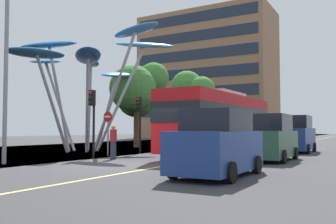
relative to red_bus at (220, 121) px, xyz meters
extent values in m
cube|color=#38383A|center=(-1.72, -7.34, -2.02)|extent=(120.00, 240.00, 0.10)
cube|color=#E0D666|center=(0.15, -7.34, -1.97)|extent=(0.16, 144.00, 0.01)
cube|color=red|center=(0.00, 0.00, -0.11)|extent=(2.77, 10.34, 3.01)
cube|color=black|center=(0.00, 0.00, 0.31)|extent=(2.80, 10.45, 0.96)
cube|color=yellow|center=(0.13, 5.08, 1.09)|extent=(1.39, 0.13, 0.36)
cube|color=#B2B2B7|center=(0.00, 0.00, 1.51)|extent=(1.98, 3.65, 0.24)
cylinder|color=black|center=(1.34, 3.15, -1.49)|extent=(0.30, 0.97, 0.96)
cylinder|color=black|center=(-1.18, 3.21, -1.49)|extent=(0.30, 0.97, 0.96)
cylinder|color=black|center=(1.19, -2.86, -1.49)|extent=(0.30, 0.97, 0.96)
cylinder|color=black|center=(-1.33, -2.80, -1.49)|extent=(0.30, 0.97, 0.96)
cylinder|color=#9EA0A5|center=(-7.10, -0.55, 1.91)|extent=(3.57, 0.27, 7.84)
ellipsoid|color=#4299E0|center=(-5.40, -0.58, 5.79)|extent=(3.35, 1.33, 0.82)
cylinder|color=#9EA0A5|center=(-7.82, 1.23, 1.82)|extent=(2.60, 2.71, 7.66)
ellipsoid|color=#4CA3E5|center=(-6.65, 2.45, 5.61)|extent=(3.90, 4.01, 0.72)
cylinder|color=#9EA0A5|center=(-9.24, 1.37, 0.83)|extent=(0.46, 2.18, 5.67)
ellipsoid|color=#4CA3E5|center=(-9.12, 2.36, 3.64)|extent=(1.65, 3.16, 1.00)
cylinder|color=#9EA0A5|center=(-10.65, 1.07, 1.35)|extent=(1.37, 1.74, 6.69)
ellipsoid|color=#4299E0|center=(-11.19, 1.80, 4.67)|extent=(2.73, 3.07, 0.69)
cylinder|color=#9EA0A5|center=(-12.01, -0.58, 1.29)|extent=(3.11, 0.29, 6.60)
ellipsoid|color=#388EDB|center=(-13.46, -0.62, 4.55)|extent=(2.95, 1.46, 0.86)
cylinder|color=#9EA0A5|center=(-10.97, -1.61, 1.65)|extent=(1.42, 1.12, 7.28)
ellipsoid|color=#2D7FD1|center=(-11.54, -2.04, 5.27)|extent=(3.93, 3.50, 0.99)
cylinder|color=#9EA0A5|center=(-9.94, -3.15, 1.08)|extent=(0.63, 2.50, 6.17)
ellipsoid|color=#4299E0|center=(-10.14, -4.29, 4.13)|extent=(2.12, 4.13, 0.82)
cylinder|color=#9EA0A5|center=(-8.29, -1.77, 1.04)|extent=(1.42, 1.50, 6.08)
ellipsoid|color=#2D7FD1|center=(-7.72, -2.38, 4.06)|extent=(3.88, 4.00, 0.64)
cylinder|color=black|center=(-5.06, -4.85, -0.21)|extent=(0.12, 0.12, 3.51)
cube|color=black|center=(-5.06, -4.99, 1.14)|extent=(0.28, 0.24, 0.80)
sphere|color=red|center=(-5.06, -5.12, 1.40)|extent=(0.18, 0.18, 0.18)
sphere|color=#3A2707|center=(-5.06, -5.12, 1.14)|extent=(0.18, 0.18, 0.18)
sphere|color=black|center=(-5.06, -5.12, 0.88)|extent=(0.18, 0.18, 0.18)
cylinder|color=black|center=(-5.22, -0.32, -0.21)|extent=(0.12, 0.12, 3.52)
cube|color=black|center=(-5.22, -0.46, 1.15)|extent=(0.28, 0.24, 0.80)
sphere|color=red|center=(-5.22, -0.59, 1.41)|extent=(0.18, 0.18, 0.18)
sphere|color=#3A2707|center=(-5.22, -0.59, 1.15)|extent=(0.18, 0.18, 0.18)
sphere|color=black|center=(-5.22, -0.59, 0.89)|extent=(0.18, 0.18, 0.18)
cube|color=navy|center=(3.24, -8.49, -1.17)|extent=(1.78, 4.11, 1.24)
cube|color=black|center=(3.24, -8.49, -0.21)|extent=(1.64, 2.26, 0.68)
cylinder|color=black|center=(4.13, -7.21, -1.67)|extent=(0.20, 0.60, 0.60)
cylinder|color=black|center=(2.34, -7.21, -1.67)|extent=(0.20, 0.60, 0.60)
cylinder|color=black|center=(4.13, -9.76, -1.67)|extent=(0.20, 0.60, 0.60)
cylinder|color=black|center=(2.34, -9.76, -1.67)|extent=(0.20, 0.60, 0.60)
cube|color=#2D5138|center=(3.26, -1.78, -1.17)|extent=(1.75, 4.35, 1.23)
cube|color=black|center=(3.26, -1.78, -0.16)|extent=(1.61, 2.39, 0.79)
cylinder|color=black|center=(4.13, -0.43, -1.67)|extent=(0.20, 0.60, 0.60)
cylinder|color=black|center=(2.38, -0.43, -1.67)|extent=(0.20, 0.60, 0.60)
cylinder|color=black|center=(4.13, -3.13, -1.67)|extent=(0.20, 0.60, 0.60)
cylinder|color=black|center=(2.38, -3.13, -1.67)|extent=(0.20, 0.60, 0.60)
cube|color=navy|center=(3.19, 5.45, -1.09)|extent=(1.71, 4.30, 1.39)
cube|color=black|center=(3.19, 5.45, 0.01)|extent=(1.57, 2.36, 0.82)
cylinder|color=black|center=(4.04, 6.78, -1.67)|extent=(0.20, 0.60, 0.60)
cylinder|color=black|center=(2.33, 6.78, -1.67)|extent=(0.20, 0.60, 0.60)
cylinder|color=black|center=(4.04, 4.12, -1.67)|extent=(0.20, 0.60, 0.60)
cylinder|color=black|center=(2.33, 4.12, -1.67)|extent=(0.20, 0.60, 0.60)
cylinder|color=gray|center=(-6.31, -9.15, 2.53)|extent=(0.18, 0.18, 9.00)
cylinder|color=brown|center=(-9.78, 5.94, -0.24)|extent=(0.50, 0.50, 3.46)
sphere|color=#428438|center=(-8.69, 6.85, 3.91)|extent=(2.61, 2.61, 2.61)
sphere|color=#428438|center=(-10.56, 7.00, 2.33)|extent=(3.50, 3.50, 3.50)
sphere|color=#428438|center=(-10.28, 5.88, 2.95)|extent=(2.99, 2.99, 2.99)
sphere|color=#428438|center=(-9.44, 4.86, 2.85)|extent=(3.83, 3.83, 3.83)
cylinder|color=brown|center=(-8.91, 15.34, -0.19)|extent=(0.50, 0.50, 3.56)
sphere|color=#428438|center=(-8.10, 15.48, 3.62)|extent=(2.91, 2.91, 2.91)
sphere|color=#428438|center=(-9.98, 15.75, 4.13)|extent=(3.47, 3.47, 3.47)
sphere|color=#428438|center=(-8.39, 16.28, 3.96)|extent=(2.51, 2.51, 2.51)
cylinder|color=#2D3342|center=(-3.73, -4.91, -1.53)|extent=(0.29, 0.29, 0.88)
cylinder|color=maroon|center=(-3.73, -4.91, -0.79)|extent=(0.34, 0.34, 0.60)
sphere|color=tan|center=(-3.73, -4.91, -0.38)|extent=(0.22, 0.22, 0.22)
cylinder|color=gray|center=(-5.61, -3.00, -0.71)|extent=(0.08, 0.08, 2.51)
cylinder|color=red|center=(-5.61, -3.03, 0.24)|extent=(0.60, 0.03, 0.60)
cube|color=white|center=(-5.61, -3.06, 0.24)|extent=(0.40, 0.04, 0.11)
cube|color=#936B4C|center=(-17.71, 39.25, 8.77)|extent=(22.54, 10.87, 21.47)
cube|color=#1E2838|center=(-17.71, 33.79, 2.48)|extent=(21.19, 0.08, 1.72)
cube|color=#1E2838|center=(-17.71, 33.79, 5.55)|extent=(21.19, 0.08, 1.72)
cube|color=#1E2838|center=(-17.71, 33.79, 8.61)|extent=(21.19, 0.08, 1.72)
cube|color=#1E2838|center=(-17.71, 33.79, 11.68)|extent=(21.19, 0.08, 1.72)
cube|color=#1E2838|center=(-17.71, 33.79, 14.75)|extent=(21.19, 0.08, 1.72)
cube|color=#1E2838|center=(-17.71, 33.79, 17.82)|extent=(21.19, 0.08, 1.72)
camera|label=1|loc=(7.60, -19.36, -0.49)|focal=38.98mm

